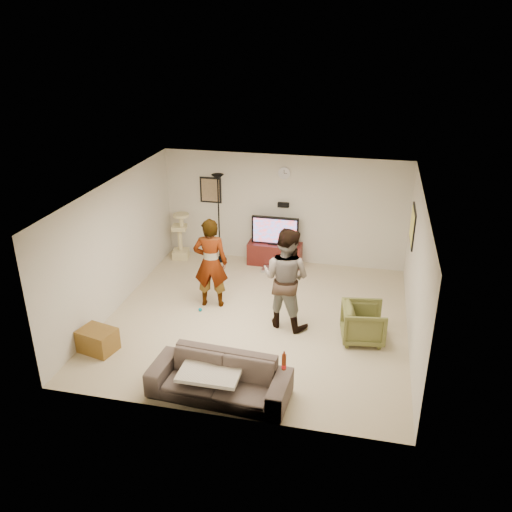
% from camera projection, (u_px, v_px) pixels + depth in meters
% --- Properties ---
extents(floor, '(5.50, 5.50, 0.02)m').
position_uv_depth(floor, '(257.00, 319.00, 10.01)').
color(floor, tan).
rests_on(floor, ground).
extents(ceiling, '(5.50, 5.50, 0.02)m').
position_uv_depth(ceiling, '(257.00, 190.00, 9.00)').
color(ceiling, silver).
rests_on(ceiling, wall_back).
extents(wall_back, '(5.50, 0.04, 2.50)m').
position_uv_depth(wall_back, '(284.00, 210.00, 11.96)').
color(wall_back, beige).
rests_on(wall_back, floor).
extents(wall_front, '(5.50, 0.04, 2.50)m').
position_uv_depth(wall_front, '(212.00, 340.00, 7.05)').
color(wall_front, beige).
rests_on(wall_front, floor).
extents(wall_left, '(0.04, 5.50, 2.50)m').
position_uv_depth(wall_left, '(116.00, 245.00, 10.06)').
color(wall_left, beige).
rests_on(wall_left, floor).
extents(wall_right, '(0.04, 5.50, 2.50)m').
position_uv_depth(wall_right, '(416.00, 273.00, 8.95)').
color(wall_right, beige).
rests_on(wall_right, floor).
extents(wall_clock, '(0.26, 0.04, 0.26)m').
position_uv_depth(wall_clock, '(284.00, 173.00, 11.59)').
color(wall_clock, silver).
rests_on(wall_clock, wall_back).
extents(wall_speaker, '(0.25, 0.10, 0.10)m').
position_uv_depth(wall_speaker, '(283.00, 205.00, 11.85)').
color(wall_speaker, black).
rests_on(wall_speaker, wall_back).
extents(picture_back, '(0.42, 0.03, 0.52)m').
position_uv_depth(picture_back, '(211.00, 190.00, 12.14)').
color(picture_back, '#796347').
rests_on(picture_back, wall_back).
extents(picture_right, '(0.03, 0.78, 0.62)m').
position_uv_depth(picture_right, '(413.00, 226.00, 10.28)').
color(picture_right, '#FFF25D').
rests_on(picture_right, wall_right).
extents(tv_stand, '(1.22, 0.45, 0.51)m').
position_uv_depth(tv_stand, '(275.00, 254.00, 12.17)').
color(tv_stand, '#441310').
rests_on(tv_stand, floor).
extents(console_box, '(0.40, 0.30, 0.07)m').
position_uv_depth(console_box, '(271.00, 270.00, 11.91)').
color(console_box, silver).
rests_on(console_box, floor).
extents(tv, '(1.07, 0.08, 0.63)m').
position_uv_depth(tv, '(275.00, 230.00, 11.94)').
color(tv, black).
rests_on(tv, tv_stand).
extents(tv_screen, '(0.98, 0.01, 0.56)m').
position_uv_depth(tv_screen, '(275.00, 231.00, 11.90)').
color(tv_screen, '#147BE3').
rests_on(tv_screen, tv).
extents(floor_lamp, '(0.32, 0.32, 2.06)m').
position_uv_depth(floor_lamp, '(219.00, 219.00, 12.06)').
color(floor_lamp, black).
rests_on(floor_lamp, floor).
extents(cat_tree, '(0.42, 0.42, 1.12)m').
position_uv_depth(cat_tree, '(180.00, 236.00, 12.36)').
color(cat_tree, '#C9BB86').
rests_on(cat_tree, floor).
extents(person_left, '(0.71, 0.53, 1.80)m').
position_uv_depth(person_left, '(211.00, 263.00, 10.15)').
color(person_left, '#979797').
rests_on(person_left, floor).
extents(person_right, '(1.09, 0.96, 1.89)m').
position_uv_depth(person_right, '(286.00, 278.00, 9.45)').
color(person_right, '#303692').
rests_on(person_right, floor).
extents(sofa, '(2.13, 0.95, 0.61)m').
position_uv_depth(sofa, '(219.00, 378.00, 7.84)').
color(sofa, '#493D37').
rests_on(sofa, floor).
extents(throw_blanket, '(0.90, 0.70, 0.06)m').
position_uv_depth(throw_blanket, '(211.00, 371.00, 7.83)').
color(throw_blanket, beige).
rests_on(throw_blanket, sofa).
extents(beer_bottle, '(0.06, 0.06, 0.25)m').
position_uv_depth(beer_bottle, '(284.00, 362.00, 7.48)').
color(beer_bottle, '#5A1D09').
rests_on(beer_bottle, sofa).
extents(armchair, '(0.83, 0.81, 0.67)m').
position_uv_depth(armchair, '(363.00, 323.00, 9.22)').
color(armchair, brown).
rests_on(armchair, floor).
extents(side_table, '(0.68, 0.57, 0.40)m').
position_uv_depth(side_table, '(98.00, 340.00, 8.97)').
color(side_table, brown).
rests_on(side_table, floor).
extents(toy_ball, '(0.07, 0.07, 0.07)m').
position_uv_depth(toy_ball, '(200.00, 310.00, 10.25)').
color(toy_ball, '#0078A0').
rests_on(toy_ball, floor).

